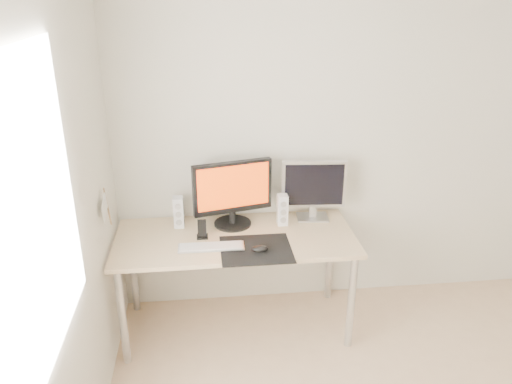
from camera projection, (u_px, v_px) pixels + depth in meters
wall_back at (360, 141)px, 3.57m from camera, size 3.50×0.00×3.50m
wall_left at (32, 296)px, 1.78m from camera, size 0.00×3.50×3.50m
window_pane at (24, 234)px, 1.69m from camera, size 0.00×1.30×1.30m
mousepad at (256, 249)px, 3.16m from camera, size 0.45×0.40×0.00m
mouse at (260, 249)px, 3.13m from camera, size 0.10×0.06×0.04m
desk at (236, 246)px, 3.36m from camera, size 1.60×0.70×0.73m
main_monitor at (233, 191)px, 3.39m from camera, size 0.55×0.31×0.47m
second_monitor at (314, 187)px, 3.50m from camera, size 0.45×0.18×0.43m
speaker_left at (179, 212)px, 3.43m from camera, size 0.07×0.08×0.22m
speaker_right at (282, 210)px, 3.46m from camera, size 0.07×0.08×0.22m
keyboard at (211, 247)px, 3.18m from camera, size 0.42×0.13×0.02m
phone_dock at (202, 232)px, 3.30m from camera, size 0.07×0.06×0.13m
pennant at (106, 207)px, 3.00m from camera, size 0.01×0.23×0.29m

